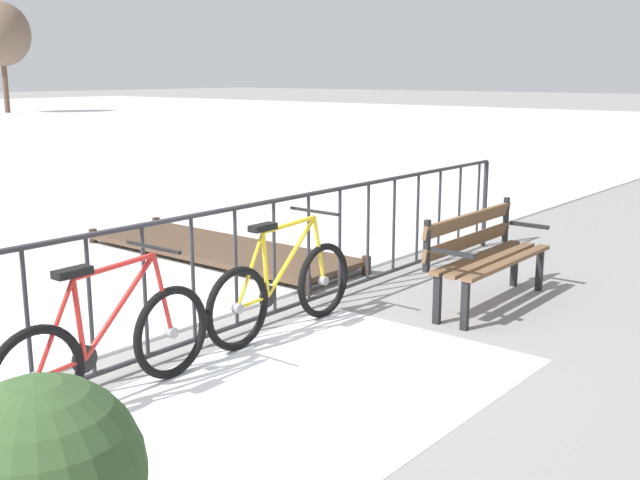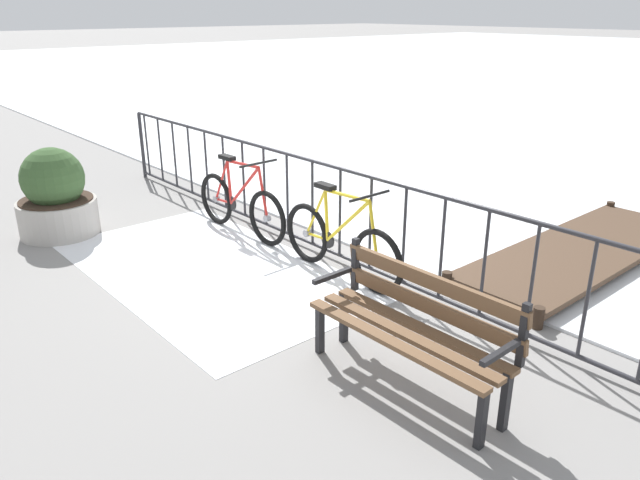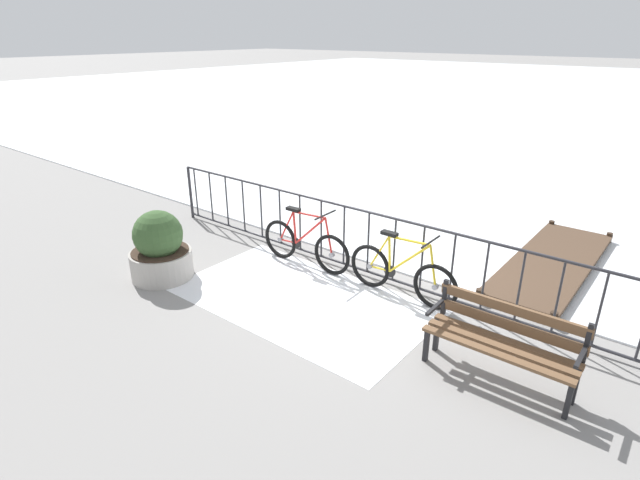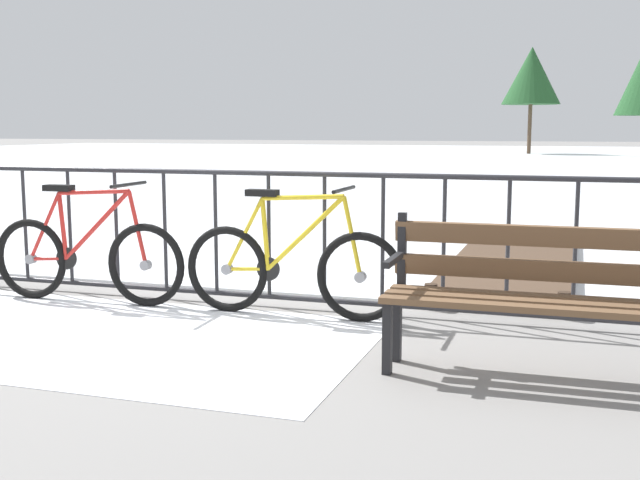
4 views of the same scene
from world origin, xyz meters
TOP-DOWN VIEW (x-y plane):
  - ground_plane at (0.00, 0.00)m, footprint 160.00×160.00m
  - frozen_pond at (0.00, 28.40)m, footprint 80.00×56.00m
  - snow_patch at (-0.54, -1.20)m, footprint 3.66×2.08m
  - railing_fence at (-0.00, 0.00)m, footprint 9.06×0.06m
  - bicycle_near_railing at (0.51, -0.26)m, footprint 1.71×0.52m
  - bicycle_second at (-1.22, -0.31)m, footprint 1.71×0.52m
  - park_bench at (2.26, -1.15)m, footprint 1.60×0.50m
  - wooden_dock at (1.95, 2.04)m, footprint 1.10×3.58m
  - tree_centre at (0.05, 38.05)m, footprint 3.07×3.07m

SIDE VIEW (x-z plane):
  - ground_plane at x=0.00m, z-range 0.00..0.00m
  - snow_patch at x=-0.54m, z-range 0.00..0.01m
  - frozen_pond at x=0.00m, z-range 0.00..0.03m
  - wooden_dock at x=1.95m, z-range 0.02..0.22m
  - bicycle_near_railing at x=0.51m, z-range -0.12..0.86m
  - bicycle_second at x=-1.22m, z-range -0.12..0.86m
  - park_bench at x=2.26m, z-range 0.07..0.96m
  - railing_fence at x=0.00m, z-range 0.03..1.10m
  - tree_centre at x=0.05m, z-range 1.31..6.94m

